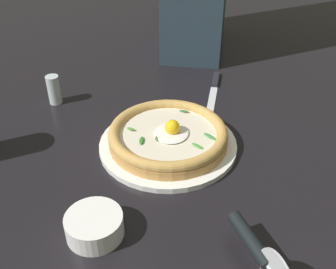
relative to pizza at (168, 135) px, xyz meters
The scene contains 7 objects.
ground_plane 0.05m from the pizza, 29.72° to the right, with size 2.40×2.40×0.03m, color black.
pizza_plate 0.02m from the pizza, 90.48° to the right, with size 0.29×0.29×0.01m, color white.
pizza is the anchor object (origin of this frame).
side_bowl 0.27m from the pizza, 18.61° to the right, with size 0.10×0.10×0.04m, color white.
pizza_cutter 0.34m from the pizza, 31.03° to the left, with size 0.15×0.09×0.08m.
table_knife 0.29m from the pizza, 162.71° to the left, with size 0.23×0.03×0.01m.
pepper_shaker 0.34m from the pizza, 115.35° to the right, with size 0.03×0.03×0.07m, color silver.
Camera 1 is at (0.66, 0.11, 0.52)m, focal length 42.83 mm.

